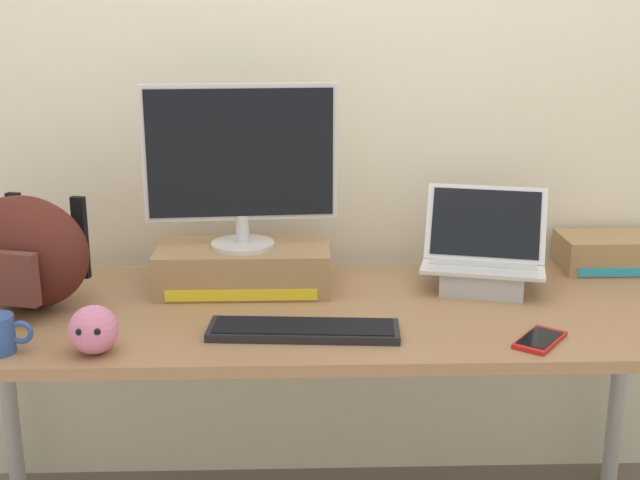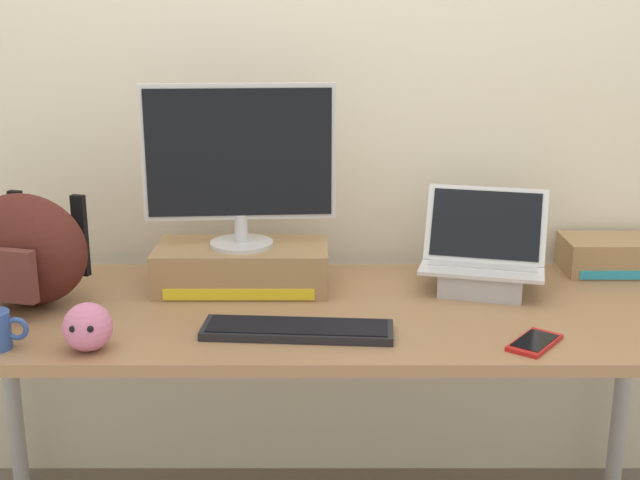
# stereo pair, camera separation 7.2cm
# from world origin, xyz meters

# --- Properties ---
(back_wall) EXTENTS (7.00, 0.10, 2.60)m
(back_wall) POSITION_xyz_m (0.00, 0.46, 1.30)
(back_wall) COLOR silver
(back_wall) RESTS_ON ground
(desk) EXTENTS (2.00, 0.73, 0.72)m
(desk) POSITION_xyz_m (0.00, 0.00, 0.66)
(desk) COLOR #99704C
(desk) RESTS_ON ground
(toner_box_yellow) EXTENTS (0.47, 0.24, 0.12)m
(toner_box_yellow) POSITION_xyz_m (-0.21, 0.15, 0.78)
(toner_box_yellow) COLOR #9E7A51
(toner_box_yellow) RESTS_ON desk
(desktop_monitor) EXTENTS (0.51, 0.17, 0.44)m
(desktop_monitor) POSITION_xyz_m (-0.21, 0.15, 1.08)
(desktop_monitor) COLOR silver
(desktop_monitor) RESTS_ON toner_box_yellow
(open_laptop) EXTENTS (0.37, 0.29, 0.27)m
(open_laptop) POSITION_xyz_m (0.45, 0.14, 0.78)
(open_laptop) COLOR #ADADB2
(open_laptop) RESTS_ON desk
(external_keyboard) EXTENTS (0.46, 0.16, 0.02)m
(external_keyboard) POSITION_xyz_m (-0.04, -0.19, 0.74)
(external_keyboard) COLOR black
(external_keyboard) RESTS_ON desk
(messenger_backpack) EXTENTS (0.39, 0.30, 0.29)m
(messenger_backpack) POSITION_xyz_m (-0.75, 0.02, 0.87)
(messenger_backpack) COLOR #4C1E19
(messenger_backpack) RESTS_ON desk
(cell_phone) EXTENTS (0.15, 0.17, 0.01)m
(cell_phone) POSITION_xyz_m (0.50, -0.25, 0.73)
(cell_phone) COLOR red
(cell_phone) RESTS_ON desk
(plush_toy) EXTENTS (0.11, 0.11, 0.11)m
(plush_toy) POSITION_xyz_m (-0.52, -0.28, 0.78)
(plush_toy) COLOR #CC7099
(plush_toy) RESTS_ON desk
(toner_box_cyan) EXTENTS (0.32, 0.18, 0.10)m
(toner_box_cyan) POSITION_xyz_m (0.88, 0.30, 0.77)
(toner_box_cyan) COLOR #9E7A51
(toner_box_cyan) RESTS_ON desk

